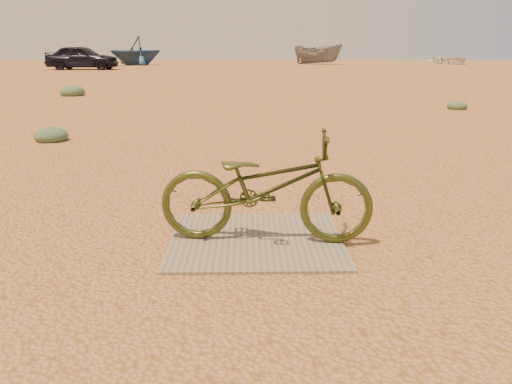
{
  "coord_description": "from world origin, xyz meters",
  "views": [
    {
      "loc": [
        0.51,
        -3.48,
        1.51
      ],
      "look_at": [
        0.58,
        0.28,
        0.41
      ],
      "focal_mm": 35.0,
      "sensor_mm": 36.0,
      "label": 1
    }
  ],
  "objects_px": {
    "car": "(82,57)",
    "boat_far_right": "(451,59)",
    "boat_mid_right": "(318,54)",
    "plywood_board": "(256,240)",
    "boat_far_left": "(136,51)",
    "bicycle": "(266,187)"
  },
  "relations": [
    {
      "from": "car",
      "to": "boat_far_right",
      "type": "distance_m",
      "value": 32.37
    },
    {
      "from": "car",
      "to": "boat_mid_right",
      "type": "relative_size",
      "value": 1.04
    },
    {
      "from": "car",
      "to": "boat_far_right",
      "type": "relative_size",
      "value": 1.11
    },
    {
      "from": "plywood_board",
      "to": "car",
      "type": "xyz_separation_m",
      "value": [
        -11.45,
        32.28,
        0.81
      ]
    },
    {
      "from": "plywood_board",
      "to": "boat_far_left",
      "type": "bearing_deg",
      "value": 103.11
    },
    {
      "from": "boat_far_left",
      "to": "boat_mid_right",
      "type": "height_order",
      "value": "boat_far_left"
    },
    {
      "from": "plywood_board",
      "to": "boat_far_left",
      "type": "relative_size",
      "value": 0.3
    },
    {
      "from": "boat_mid_right",
      "to": "boat_far_right",
      "type": "relative_size",
      "value": 1.07
    },
    {
      "from": "boat_far_left",
      "to": "boat_far_right",
      "type": "xyz_separation_m",
      "value": [
        28.44,
        2.51,
        -0.77
      ]
    },
    {
      "from": "car",
      "to": "boat_far_left",
      "type": "xyz_separation_m",
      "value": [
        1.89,
        8.78,
        0.4
      ]
    },
    {
      "from": "boat_mid_right",
      "to": "boat_far_right",
      "type": "height_order",
      "value": "boat_mid_right"
    },
    {
      "from": "boat_far_left",
      "to": "boat_mid_right",
      "type": "xyz_separation_m",
      "value": [
        16.03,
        2.25,
        -0.32
      ]
    },
    {
      "from": "car",
      "to": "boat_far_right",
      "type": "height_order",
      "value": "car"
    },
    {
      "from": "car",
      "to": "boat_far_right",
      "type": "xyz_separation_m",
      "value": [
        30.33,
        11.29,
        -0.37
      ]
    },
    {
      "from": "plywood_board",
      "to": "car",
      "type": "height_order",
      "value": "car"
    },
    {
      "from": "bicycle",
      "to": "boat_far_left",
      "type": "distance_m",
      "value": 42.21
    },
    {
      "from": "car",
      "to": "bicycle",
      "type": "bearing_deg",
      "value": -157.23
    },
    {
      "from": "plywood_board",
      "to": "bicycle",
      "type": "height_order",
      "value": "bicycle"
    },
    {
      "from": "plywood_board",
      "to": "boat_far_right",
      "type": "height_order",
      "value": "boat_far_right"
    },
    {
      "from": "boat_mid_right",
      "to": "plywood_board",
      "type": "bearing_deg",
      "value": -159.3
    },
    {
      "from": "car",
      "to": "boat_far_left",
      "type": "bearing_deg",
      "value": -9.01
    },
    {
      "from": "bicycle",
      "to": "boat_mid_right",
      "type": "bearing_deg",
      "value": -3.02
    }
  ]
}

